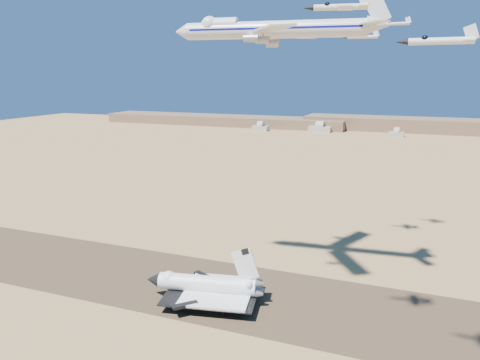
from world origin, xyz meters
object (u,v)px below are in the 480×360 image
(crew_b, at_px, (218,311))
(chase_jet_a, at_px, (339,7))
(shuttle, at_px, (206,286))
(crew_a, at_px, (204,311))
(crew_c, at_px, (223,313))
(chase_jet_c, at_px, (362,37))
(carrier_747, at_px, (267,30))
(chase_jet_b, at_px, (439,41))
(chase_jet_d, at_px, (395,24))

(crew_b, relative_size, chase_jet_a, 0.10)
(shuttle, relative_size, crew_b, 26.72)
(shuttle, xyz_separation_m, crew_a, (3.09, -8.48, -4.73))
(shuttle, distance_m, crew_c, 13.36)
(crew_c, height_order, chase_jet_c, chase_jet_c)
(shuttle, distance_m, crew_a, 10.19)
(carrier_747, height_order, crew_c, carrier_747)
(chase_jet_a, distance_m, chase_jet_b, 28.19)
(crew_b, height_order, chase_jet_d, chase_jet_d)
(crew_a, bearing_deg, chase_jet_b, -110.12)
(chase_jet_b, bearing_deg, shuttle, 155.46)
(chase_jet_c, bearing_deg, crew_a, -126.87)
(crew_c, relative_size, chase_jet_c, 0.12)
(shuttle, xyz_separation_m, chase_jet_b, (68.25, -36.02, 79.51))
(shuttle, bearing_deg, chase_jet_d, 44.80)
(crew_a, distance_m, chase_jet_c, 123.58)
(chase_jet_a, distance_m, chase_jet_d, 99.07)
(shuttle, height_order, chase_jet_d, chase_jet_d)
(crew_b, xyz_separation_m, chase_jet_a, (38.79, -14.52, 93.32))
(shuttle, xyz_separation_m, crew_c, (9.79, -7.80, -4.67))
(chase_jet_b, bearing_deg, carrier_747, 136.83)
(crew_c, xyz_separation_m, chase_jet_d, (42.63, 85.38, 98.19))
(chase_jet_a, relative_size, chase_jet_c, 1.04)
(crew_b, distance_m, chase_jet_d, 137.09)
(carrier_747, distance_m, chase_jet_b, 78.01)
(shuttle, bearing_deg, chase_jet_b, -38.97)
(crew_a, relative_size, chase_jet_a, 0.11)
(crew_c, bearing_deg, crew_b, 1.09)
(carrier_747, bearing_deg, crew_a, -118.08)
(crew_c, bearing_deg, crew_a, 31.54)
(crew_a, height_order, chase_jet_c, chase_jet_c)
(crew_a, bearing_deg, crew_b, -63.51)
(chase_jet_d, bearing_deg, crew_c, -115.42)
(crew_a, xyz_separation_m, chase_jet_d, (49.33, 86.06, 98.26))
(crew_c, xyz_separation_m, chase_jet_c, (30.74, 72.36, 92.33))
(crew_c, distance_m, chase_jet_d, 136.93)
(crew_a, xyz_separation_m, crew_c, (6.70, 0.68, 0.06))
(crew_a, relative_size, crew_b, 1.04)
(shuttle, relative_size, crew_a, 25.71)
(crew_c, height_order, chase_jet_a, chase_jet_a)
(chase_jet_c, relative_size, chase_jet_d, 1.09)
(crew_a, bearing_deg, crew_c, -81.46)
(crew_c, bearing_deg, chase_jet_a, -174.43)
(shuttle, distance_m, chase_jet_a, 102.04)
(chase_jet_a, bearing_deg, chase_jet_d, 77.75)
(carrier_747, height_order, chase_jet_d, carrier_747)
(crew_c, bearing_deg, chase_jet_d, -90.75)
(chase_jet_a, xyz_separation_m, chase_jet_b, (22.18, -14.86, -9.04))
(chase_jet_a, bearing_deg, crew_b, 150.92)
(chase_jet_b, bearing_deg, chase_jet_a, 149.47)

